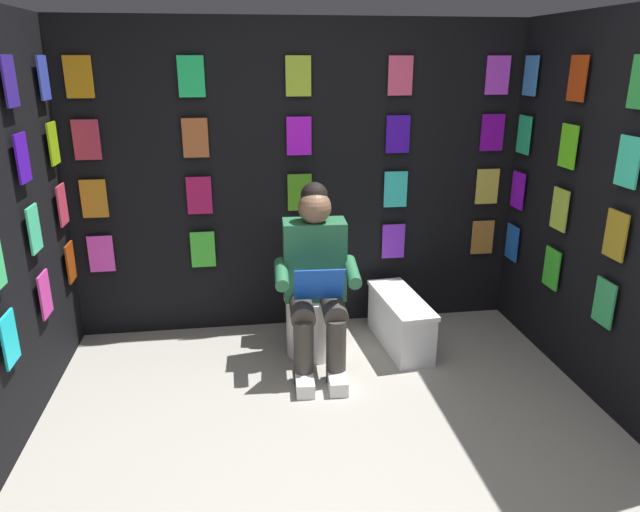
% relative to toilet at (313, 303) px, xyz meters
% --- Properties ---
extents(display_wall_back, '(3.29, 0.14, 2.19)m').
position_rel_toilet_xyz_m(display_wall_back, '(0.04, -0.46, 0.77)').
color(display_wall_back, black).
rests_on(display_wall_back, ground).
extents(display_wall_left, '(0.14, 2.08, 2.19)m').
position_rel_toilet_xyz_m(display_wall_left, '(-1.60, 0.63, 0.77)').
color(display_wall_left, black).
rests_on(display_wall_left, ground).
extents(toilet, '(0.41, 0.56, 0.77)m').
position_rel_toilet_xyz_m(toilet, '(0.00, 0.00, 0.00)').
color(toilet, white).
rests_on(toilet, ground).
extents(person_reading, '(0.54, 0.70, 1.19)m').
position_rel_toilet_xyz_m(person_reading, '(0.01, 0.23, 0.27)').
color(person_reading, '#286B42').
rests_on(person_reading, ground).
extents(comic_longbox_near, '(0.32, 0.76, 0.36)m').
position_rel_toilet_xyz_m(comic_longbox_near, '(-0.61, 0.06, -0.14)').
color(comic_longbox_near, silver).
rests_on(comic_longbox_near, ground).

